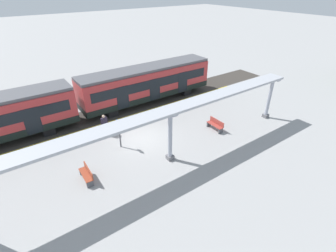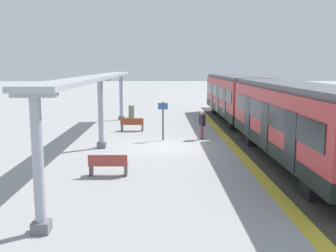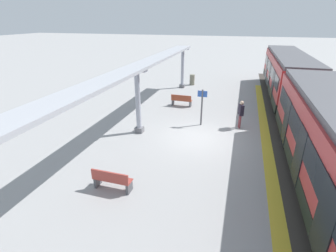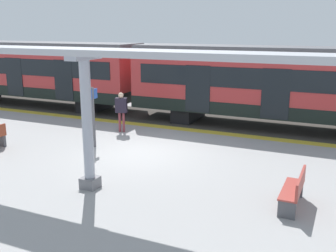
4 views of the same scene
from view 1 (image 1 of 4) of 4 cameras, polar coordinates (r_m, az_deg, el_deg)
ground_plane at (r=19.22m, az=-5.86°, el=-2.64°), size 176.00×176.00×0.00m
tactile_edge_strip at (r=21.98m, az=-10.52°, el=1.50°), size 0.51×26.52×0.01m
trackbed at (r=23.50m, az=-12.52°, el=3.26°), size 3.20×38.52×0.01m
train_far_carriage at (r=24.31m, az=-4.69°, el=9.54°), size 2.65×13.05×3.48m
canopy_pillar_second at (r=15.93m, az=0.49°, el=-2.32°), size 1.10×0.44×3.57m
canopy_pillar_third at (r=22.83m, az=22.02°, el=5.90°), size 1.10×0.44×3.57m
canopy_beam at (r=14.95m, az=0.09°, el=3.47°), size 1.20×21.61×0.16m
bench_near_end at (r=15.88m, az=-17.92°, el=-10.31°), size 1.51×0.48×0.86m
bench_mid_platform at (r=20.30m, az=10.74°, el=0.33°), size 1.51×0.46×0.86m
platform_info_sign at (r=17.72m, az=-11.01°, el=-1.12°), size 0.56×0.10×2.20m
passenger_waiting_near_edge at (r=19.65m, az=-14.28°, el=0.81°), size 0.35×0.52×1.66m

